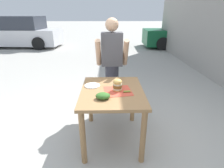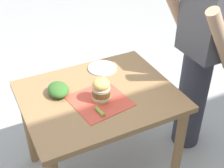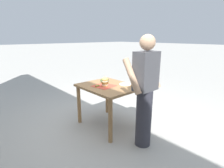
% 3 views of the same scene
% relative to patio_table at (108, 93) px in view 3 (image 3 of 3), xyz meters
% --- Properties ---
extents(ground_plane, '(80.00, 80.00, 0.00)m').
position_rel_patio_table_xyz_m(ground_plane, '(0.00, 0.00, -0.65)').
color(ground_plane, '#ADAAA3').
extents(patio_table, '(0.84, 1.04, 0.79)m').
position_rel_patio_table_xyz_m(patio_table, '(0.00, 0.00, 0.00)').
color(patio_table, '#9E7247').
rests_on(patio_table, ground).
extents(serving_paper, '(0.40, 0.40, 0.00)m').
position_rel_patio_table_xyz_m(serving_paper, '(0.08, -0.03, 0.14)').
color(serving_paper, '#D64C38').
rests_on(serving_paper, patio_table).
extents(sandwich, '(0.12, 0.12, 0.20)m').
position_rel_patio_table_xyz_m(sandwich, '(0.07, -0.01, 0.22)').
color(sandwich, '#E5B25B').
rests_on(sandwich, serving_paper).
extents(pickle_spear, '(0.09, 0.03, 0.02)m').
position_rel_patio_table_xyz_m(pickle_spear, '(0.19, -0.08, 0.15)').
color(pickle_spear, '#8EA83D').
rests_on(pickle_spear, serving_paper).
extents(side_plate_with_forks, '(0.22, 0.22, 0.02)m').
position_rel_patio_table_xyz_m(side_plate_with_forks, '(-0.28, 0.16, 0.14)').
color(side_plate_with_forks, white).
rests_on(side_plate_with_forks, patio_table).
extents(side_salad, '(0.18, 0.14, 0.08)m').
position_rel_patio_table_xyz_m(side_salad, '(-0.12, -0.25, 0.17)').
color(side_salad, '#386B28').
rests_on(side_salad, patio_table).
extents(diner_across_table, '(0.55, 0.35, 1.69)m').
position_rel_patio_table_xyz_m(diner_across_table, '(0.01, 0.84, 0.23)').
color(diner_across_table, '#33333D').
rests_on(diner_across_table, ground).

